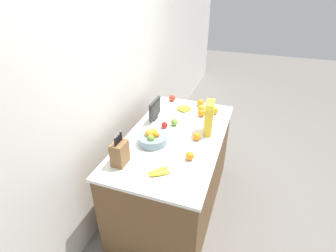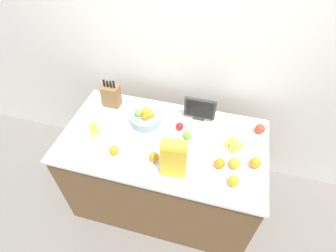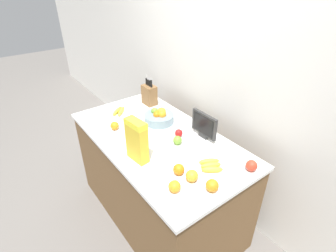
# 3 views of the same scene
# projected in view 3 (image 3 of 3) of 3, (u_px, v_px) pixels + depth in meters

# --- Properties ---
(ground_plane) EXTENTS (14.00, 14.00, 0.00)m
(ground_plane) POSITION_uv_depth(u_px,v_px,m) (159.00, 211.00, 2.67)
(ground_plane) COLOR slate
(wall_back) EXTENTS (9.00, 0.06, 2.60)m
(wall_back) POSITION_uv_depth(u_px,v_px,m) (217.00, 76.00, 2.34)
(wall_back) COLOR silver
(wall_back) RESTS_ON ground_plane
(counter) EXTENTS (1.65, 0.89, 0.92)m
(counter) POSITION_uv_depth(u_px,v_px,m) (158.00, 178.00, 2.44)
(counter) COLOR brown
(counter) RESTS_ON ground_plane
(knife_block) EXTENTS (0.15, 0.10, 0.31)m
(knife_block) POSITION_uv_depth(u_px,v_px,m) (149.00, 95.00, 2.68)
(knife_block) COLOR brown
(knife_block) RESTS_ON counter
(small_monitor) EXTENTS (0.27, 0.03, 0.22)m
(small_monitor) POSITION_uv_depth(u_px,v_px,m) (204.00, 125.00, 2.13)
(small_monitor) COLOR #2D2D2D
(small_monitor) RESTS_ON counter
(cereal_box) EXTENTS (0.19, 0.10, 0.33)m
(cereal_box) POSITION_uv_depth(u_px,v_px,m) (137.00, 139.00, 1.85)
(cereal_box) COLOR gold
(cereal_box) RESTS_ON counter
(fruit_bowl) EXTENTS (0.27, 0.27, 0.13)m
(fruit_bowl) POSITION_uv_depth(u_px,v_px,m) (159.00, 117.00, 2.39)
(fruit_bowl) COLOR gray
(fruit_bowl) RESTS_ON counter
(banana_bunch_left) EXTENTS (0.19, 0.20, 0.04)m
(banana_bunch_left) POSITION_uv_depth(u_px,v_px,m) (211.00, 165.00, 1.85)
(banana_bunch_left) COLOR yellow
(banana_bunch_left) RESTS_ON counter
(banana_bunch_right) EXTENTS (0.18, 0.19, 0.04)m
(banana_bunch_right) POSITION_uv_depth(u_px,v_px,m) (119.00, 111.00, 2.56)
(banana_bunch_right) COLOR yellow
(banana_bunch_right) RESTS_ON counter
(apple_front) EXTENTS (0.07, 0.07, 0.07)m
(apple_front) POSITION_uv_depth(u_px,v_px,m) (179.00, 133.00, 2.19)
(apple_front) COLOR red
(apple_front) RESTS_ON counter
(apple_leftmost) EXTENTS (0.07, 0.07, 0.07)m
(apple_leftmost) POSITION_uv_depth(u_px,v_px,m) (177.00, 140.00, 2.09)
(apple_leftmost) COLOR #6B9E33
(apple_leftmost) RESTS_ON counter
(apple_rightmost) EXTENTS (0.08, 0.08, 0.08)m
(apple_rightmost) POSITION_uv_depth(u_px,v_px,m) (251.00, 166.00, 1.82)
(apple_rightmost) COLOR red
(apple_rightmost) RESTS_ON counter
(orange_front_right) EXTENTS (0.08, 0.08, 0.08)m
(orange_front_right) POSITION_uv_depth(u_px,v_px,m) (212.00, 186.00, 1.65)
(orange_front_right) COLOR orange
(orange_front_right) RESTS_ON counter
(orange_front_left) EXTENTS (0.08, 0.08, 0.08)m
(orange_front_left) POSITION_uv_depth(u_px,v_px,m) (192.00, 176.00, 1.72)
(orange_front_left) COLOR orange
(orange_front_left) RESTS_ON counter
(orange_by_cereal) EXTENTS (0.08, 0.08, 0.08)m
(orange_by_cereal) POSITION_uv_depth(u_px,v_px,m) (135.00, 141.00, 2.08)
(orange_by_cereal) COLOR orange
(orange_by_cereal) RESTS_ON counter
(orange_mid_left) EXTENTS (0.07, 0.07, 0.07)m
(orange_mid_left) POSITION_uv_depth(u_px,v_px,m) (115.00, 126.00, 2.28)
(orange_mid_left) COLOR orange
(orange_mid_left) RESTS_ON counter
(orange_front_center) EXTENTS (0.08, 0.08, 0.08)m
(orange_front_center) POSITION_uv_depth(u_px,v_px,m) (179.00, 169.00, 1.78)
(orange_front_center) COLOR orange
(orange_front_center) RESTS_ON counter
(orange_back_center) EXTENTS (0.08, 0.08, 0.08)m
(orange_back_center) POSITION_uv_depth(u_px,v_px,m) (174.00, 187.00, 1.64)
(orange_back_center) COLOR orange
(orange_back_center) RESTS_ON counter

